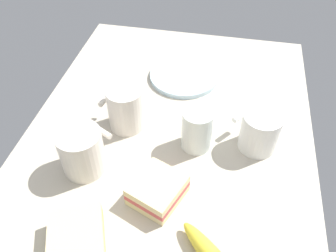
{
  "coord_description": "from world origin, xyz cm",
  "views": [
    {
      "loc": [
        52.32,
        10.48,
        58.47
      ],
      "look_at": [
        0.0,
        0.0,
        5.0
      ],
      "focal_mm": 37.0,
      "sensor_mm": 36.0,
      "label": 1
    }
  ],
  "objects_px": {
    "plate_of_food": "(184,76)",
    "sandwich_side": "(158,190)",
    "sandwich_main": "(77,239)",
    "coffee_mug_milky": "(82,151)",
    "glass_of_milk": "(197,131)",
    "coffee_mug_spare": "(260,131)",
    "coffee_mug_black": "(126,108)"
  },
  "relations": [
    {
      "from": "sandwich_side",
      "to": "coffee_mug_milky",
      "type": "bearing_deg",
      "value": -104.64
    },
    {
      "from": "plate_of_food",
      "to": "glass_of_milk",
      "type": "relative_size",
      "value": 1.91
    },
    {
      "from": "plate_of_food",
      "to": "coffee_mug_spare",
      "type": "relative_size",
      "value": 1.81
    },
    {
      "from": "glass_of_milk",
      "to": "coffee_mug_spare",
      "type": "bearing_deg",
      "value": 100.05
    },
    {
      "from": "sandwich_main",
      "to": "sandwich_side",
      "type": "bearing_deg",
      "value": 137.42
    },
    {
      "from": "sandwich_side",
      "to": "glass_of_milk",
      "type": "xyz_separation_m",
      "value": [
        -0.15,
        0.05,
        0.02
      ]
    },
    {
      "from": "coffee_mug_spare",
      "to": "coffee_mug_milky",
      "type": "bearing_deg",
      "value": -69.53
    },
    {
      "from": "plate_of_food",
      "to": "glass_of_milk",
      "type": "distance_m",
      "value": 0.24
    },
    {
      "from": "plate_of_food",
      "to": "sandwich_main",
      "type": "bearing_deg",
      "value": -11.24
    },
    {
      "from": "sandwich_main",
      "to": "glass_of_milk",
      "type": "height_order",
      "value": "glass_of_milk"
    },
    {
      "from": "coffee_mug_milky",
      "to": "coffee_mug_spare",
      "type": "relative_size",
      "value": 1.11
    },
    {
      "from": "plate_of_food",
      "to": "sandwich_side",
      "type": "distance_m",
      "value": 0.38
    },
    {
      "from": "sandwich_main",
      "to": "sandwich_side",
      "type": "height_order",
      "value": "same"
    },
    {
      "from": "coffee_mug_black",
      "to": "sandwich_main",
      "type": "xyz_separation_m",
      "value": [
        0.3,
        0.0,
        -0.03
      ]
    },
    {
      "from": "glass_of_milk",
      "to": "sandwich_main",
      "type": "bearing_deg",
      "value": -31.39
    },
    {
      "from": "plate_of_food",
      "to": "coffee_mug_spare",
      "type": "bearing_deg",
      "value": 42.55
    },
    {
      "from": "plate_of_food",
      "to": "sandwich_side",
      "type": "xyz_separation_m",
      "value": [
        0.38,
        0.01,
        0.02
      ]
    },
    {
      "from": "coffee_mug_milky",
      "to": "glass_of_milk",
      "type": "xyz_separation_m",
      "value": [
        -0.1,
        0.21,
        -0.01
      ]
    },
    {
      "from": "coffee_mug_black",
      "to": "coffee_mug_spare",
      "type": "relative_size",
      "value": 1.02
    },
    {
      "from": "sandwich_main",
      "to": "plate_of_food",
      "type": "bearing_deg",
      "value": 168.76
    },
    {
      "from": "sandwich_side",
      "to": "glass_of_milk",
      "type": "height_order",
      "value": "glass_of_milk"
    },
    {
      "from": "coffee_mug_spare",
      "to": "glass_of_milk",
      "type": "bearing_deg",
      "value": -79.95
    },
    {
      "from": "plate_of_food",
      "to": "sandwich_main",
      "type": "distance_m",
      "value": 0.51
    },
    {
      "from": "plate_of_food",
      "to": "sandwich_main",
      "type": "relative_size",
      "value": 1.44
    },
    {
      "from": "coffee_mug_milky",
      "to": "glass_of_milk",
      "type": "distance_m",
      "value": 0.24
    },
    {
      "from": "sandwich_side",
      "to": "sandwich_main",
      "type": "bearing_deg",
      "value": -42.58
    },
    {
      "from": "glass_of_milk",
      "to": "coffee_mug_black",
      "type": "bearing_deg",
      "value": -100.56
    },
    {
      "from": "glass_of_milk",
      "to": "plate_of_food",
      "type": "bearing_deg",
      "value": -164.64
    },
    {
      "from": "coffee_mug_milky",
      "to": "sandwich_main",
      "type": "height_order",
      "value": "coffee_mug_milky"
    },
    {
      "from": "coffee_mug_spare",
      "to": "sandwich_main",
      "type": "distance_m",
      "value": 0.41
    },
    {
      "from": "sandwich_main",
      "to": "glass_of_milk",
      "type": "distance_m",
      "value": 0.31
    },
    {
      "from": "plate_of_food",
      "to": "coffee_mug_black",
      "type": "xyz_separation_m",
      "value": [
        0.2,
        -0.1,
        0.05
      ]
    }
  ]
}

